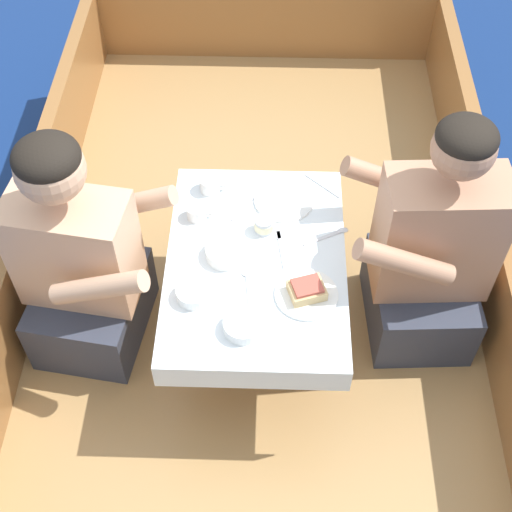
{
  "coord_description": "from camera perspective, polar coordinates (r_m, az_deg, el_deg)",
  "views": [
    {
      "loc": [
        0.04,
        -1.53,
        2.57
      ],
      "look_at": [
        0.0,
        -0.03,
        0.73
      ],
      "focal_mm": 50.0,
      "sensor_mm": 36.0,
      "label": 1
    }
  ],
  "objects": [
    {
      "name": "person_port",
      "position": [
        2.52,
        -13.82,
        -0.72
      ],
      "size": [
        0.56,
        0.5,
        0.95
      ],
      "rotation": [
        0.0,
        0.0,
        -0.15
      ],
      "color": "#333847",
      "rests_on": "boat_deck"
    },
    {
      "name": "utensil_knife_starboard",
      "position": [
        2.63,
        5.35,
        5.65
      ],
      "size": [
        0.13,
        0.12,
        0.0
      ],
      "rotation": [
        0.0,
        0.0,
        2.39
      ],
      "color": "silver",
      "rests_on": "cockpit_table"
    },
    {
      "name": "utensil_spoon_port",
      "position": [
        2.32,
        -0.63,
        -2.26
      ],
      "size": [
        0.04,
        0.17,
        0.01
      ],
      "rotation": [
        0.0,
        0.0,
        1.69
      ],
      "color": "silver",
      "rests_on": "cockpit_table"
    },
    {
      "name": "bowl_center_far",
      "position": [
        2.21,
        -1.03,
        -5.54
      ],
      "size": [
        0.12,
        0.12,
        0.04
      ],
      "color": "white",
      "rests_on": "cockpit_table"
    },
    {
      "name": "utensil_spoon_starboard",
      "position": [
        2.47,
        6.15,
        1.75
      ],
      "size": [
        0.16,
        0.09,
        0.01
      ],
      "rotation": [
        0.0,
        0.0,
        0.47
      ],
      "color": "silver",
      "rests_on": "cockpit_table"
    },
    {
      "name": "coffee_cup_port",
      "position": [
        2.59,
        -3.69,
        5.77
      ],
      "size": [
        0.1,
        0.07,
        0.06
      ],
      "color": "white",
      "rests_on": "cockpit_table"
    },
    {
      "name": "utensil_fork_port",
      "position": [
        2.43,
        2.0,
        0.78
      ],
      "size": [
        0.04,
        0.17,
        0.0
      ],
      "rotation": [
        0.0,
        0.0,
        1.72
      ],
      "color": "silver",
      "rests_on": "cockpit_table"
    },
    {
      "name": "utensil_knife_port",
      "position": [
        2.55,
        -0.88,
        4.05
      ],
      "size": [
        0.1,
        0.15,
        0.0
      ],
      "rotation": [
        0.0,
        0.0,
        0.99
      ],
      "color": "silver",
      "rests_on": "cockpit_table"
    },
    {
      "name": "bow_coaming",
      "position": [
        3.89,
        0.81,
        18.46
      ],
      "size": [
        1.72,
        0.06,
        0.43
      ],
      "primitive_type": "cube",
      "color": "#936033",
      "rests_on": "boat_deck"
    },
    {
      "name": "gunwale_starboard",
      "position": [
        2.75,
        18.92,
        -3.49
      ],
      "size": [
        0.06,
        3.56,
        0.37
      ],
      "primitive_type": "cube",
      "color": "#936033",
      "rests_on": "boat_deck"
    },
    {
      "name": "bowl_starboard_near",
      "position": [
        2.39,
        -2.41,
        0.39
      ],
      "size": [
        0.14,
        0.14,
        0.04
      ],
      "color": "white",
      "rests_on": "cockpit_table"
    },
    {
      "name": "ground_plane",
      "position": [
        2.99,
        0.02,
        -8.28
      ],
      "size": [
        60.0,
        60.0,
        0.0
      ],
      "primitive_type": "plane",
      "color": "navy"
    },
    {
      "name": "tin_can",
      "position": [
        2.45,
        0.64,
        2.49
      ],
      "size": [
        0.07,
        0.07,
        0.05
      ],
      "color": "silver",
      "rests_on": "cockpit_table"
    },
    {
      "name": "coffee_cup_starboard",
      "position": [
        2.51,
        -4.75,
        3.56
      ],
      "size": [
        0.1,
        0.07,
        0.05
      ],
      "color": "white",
      "rests_on": "cockpit_table"
    },
    {
      "name": "plate_sandwich",
      "position": [
        2.3,
        4.06,
        -3.1
      ],
      "size": [
        0.21,
        0.21,
        0.01
      ],
      "color": "white",
      "rests_on": "cockpit_table"
    },
    {
      "name": "person_starboard",
      "position": [
        2.54,
        13.75,
        0.1
      ],
      "size": [
        0.54,
        0.46,
        0.99
      ],
      "rotation": [
        0.0,
        0.0,
        3.2
      ],
      "color": "#333847",
      "rests_on": "boat_deck"
    },
    {
      "name": "plate_bread",
      "position": [
        2.57,
        2.25,
        4.48
      ],
      "size": [
        0.21,
        0.21,
        0.01
      ],
      "color": "white",
      "rests_on": "cockpit_table"
    },
    {
      "name": "bowl_port_near",
      "position": [
        2.29,
        -5.0,
        -2.92
      ],
      "size": [
        0.12,
        0.12,
        0.04
      ],
      "color": "white",
      "rests_on": "cockpit_table"
    },
    {
      "name": "cockpit_table",
      "position": [
        2.43,
        0.0,
        -1.0
      ],
      "size": [
        0.6,
        0.86,
        0.44
      ],
      "color": "#B2B2B7",
      "rests_on": "boat_deck"
    },
    {
      "name": "boat_deck",
      "position": [
        2.88,
        0.02,
        -6.94
      ],
      "size": [
        1.84,
        3.56,
        0.26
      ],
      "primitive_type": "cube",
      "color": "#A87F4C",
      "rests_on": "ground_plane"
    },
    {
      "name": "gunwale_port",
      "position": [
        2.77,
        -18.66,
        -2.62
      ],
      "size": [
        0.06,
        3.56,
        0.37
      ],
      "primitive_type": "cube",
      "color": "#936033",
      "rests_on": "boat_deck"
    },
    {
      "name": "sandwich",
      "position": [
        2.28,
        4.1,
        -2.69
      ],
      "size": [
        0.13,
        0.12,
        0.05
      ],
      "rotation": [
        0.0,
        0.0,
        0.31
      ],
      "color": "tan",
      "rests_on": "plate_sandwich"
    }
  ]
}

